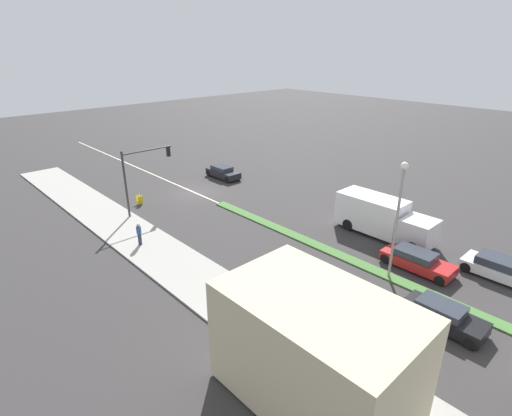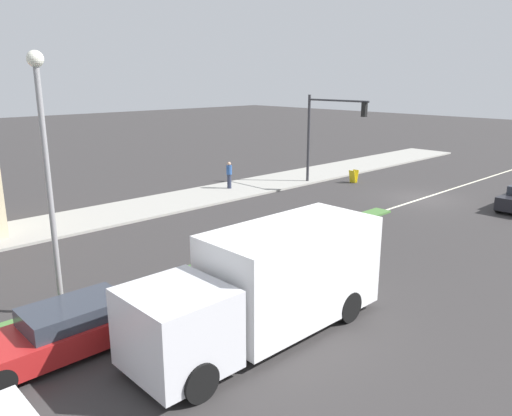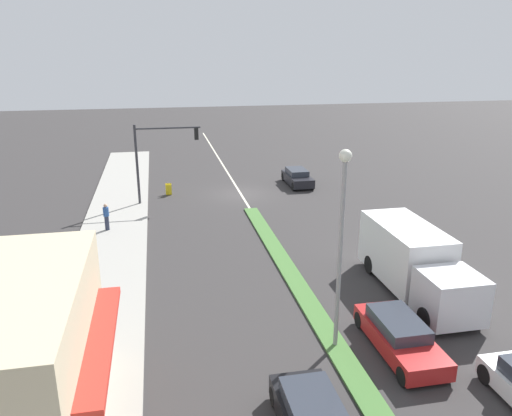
% 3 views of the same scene
% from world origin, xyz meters
% --- Properties ---
extents(ground_plane, '(160.00, 160.00, 0.00)m').
position_xyz_m(ground_plane, '(0.00, 18.00, 0.00)').
color(ground_plane, '#333030').
extents(sidewalk_right, '(4.00, 73.00, 0.12)m').
position_xyz_m(sidewalk_right, '(9.00, 18.50, 0.06)').
color(sidewalk_right, '#9E9B93').
rests_on(sidewalk_right, ground).
extents(lane_marking_center, '(0.16, 60.00, 0.01)m').
position_xyz_m(lane_marking_center, '(0.00, 0.00, 0.00)').
color(lane_marking_center, beige).
rests_on(lane_marking_center, ground).
extents(traffic_signal_main, '(4.59, 0.34, 5.60)m').
position_xyz_m(traffic_signal_main, '(6.12, 1.35, 3.90)').
color(traffic_signal_main, '#333338').
rests_on(traffic_signal_main, sidewalk_right).
extents(street_lamp, '(0.44, 0.44, 7.37)m').
position_xyz_m(street_lamp, '(0.00, 21.08, 4.78)').
color(street_lamp, gray).
rests_on(street_lamp, median_strip).
extents(pedestrian, '(0.34, 0.34, 1.65)m').
position_xyz_m(pedestrian, '(9.36, 6.62, 0.99)').
color(pedestrian, '#282D42').
rests_on(pedestrian, sidewalk_right).
extents(warning_aframe_sign, '(0.45, 0.53, 0.84)m').
position_xyz_m(warning_aframe_sign, '(5.44, -0.86, 0.43)').
color(warning_aframe_sign, yellow).
rests_on(warning_aframe_sign, ground).
extents(delivery_truck, '(2.44, 7.50, 2.87)m').
position_xyz_m(delivery_truck, '(-5.00, 17.45, 1.47)').
color(delivery_truck, silver).
rests_on(delivery_truck, ground).
extents(hatchback_red, '(1.77, 4.53, 1.26)m').
position_xyz_m(hatchback_red, '(-2.20, 21.78, 0.61)').
color(hatchback_red, '#AD1E1E').
rests_on(hatchback_red, ground).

